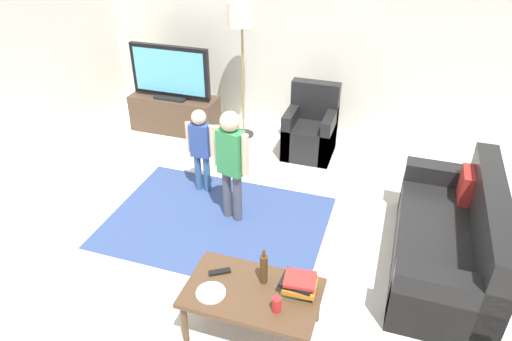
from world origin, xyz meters
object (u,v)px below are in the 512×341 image
floor_lamp (242,22)px  bottle (264,269)px  tv_stand (175,114)px  child_near_tv (201,144)px  tv (170,73)px  tv_remote (220,272)px  book_stack (299,284)px  child_center (231,157)px  soda_can (277,304)px  plate (211,293)px  couch (454,243)px  coffee_table (252,296)px  armchair (311,131)px

floor_lamp → bottle: size_ratio=5.79×
floor_lamp → bottle: 3.39m
tv_stand → child_near_tv: bearing=-52.5°
tv → tv_remote: tv is taller
tv_stand → tv_remote: 3.41m
tv → book_stack: bearing=-49.0°
floor_lamp → child_center: bearing=-73.9°
child_near_tv → soda_can: size_ratio=8.21×
child_near_tv → soda_can: bearing=-52.7°
tv → child_near_tv: (0.98, -1.25, -0.26)m
tv_stand → plate: bearing=-58.9°
couch → plate: 2.19m
tv_stand → tv_remote: size_ratio=7.06×
child_near_tv → soda_can: 2.28m
floor_lamp → soda_can: floor_lamp is taller
tv_stand → tv: size_ratio=1.09×
tv_stand → child_near_tv: 1.64m
floor_lamp → coffee_table: bearing=-69.2°
floor_lamp → tv_remote: (0.88, -3.01, -1.11)m
armchair → book_stack: bearing=-79.4°
armchair → soda_can: bearing=-82.0°
armchair → book_stack: armchair is taller
couch → child_center: child_center is taller
tv_stand → tv_remote: (1.84, -2.86, 0.19)m
floor_lamp → coffee_table: floor_lamp is taller
armchair → coffee_table: (0.21, -2.92, 0.07)m
couch → child_near_tv: child_near_tv is taller
armchair → coffee_table: 2.93m
book_stack → floor_lamp: bearing=116.6°
tv_stand → book_stack: book_stack is taller
tv → coffee_table: tv is taller
child_near_tv → coffee_table: child_near_tv is taller
soda_can → armchair: bearing=98.0°
couch → plate: couch is taller
soda_can → coffee_table: bearing=151.4°
armchair → coffee_table: size_ratio=0.90×
coffee_table → bottle: bottle is taller
floor_lamp → child_center: floor_lamp is taller
soda_can → child_near_tv: bearing=127.3°
armchair → child_center: child_center is taller
tv_remote → plate: (0.02, -0.22, -0.00)m
couch → tv_remote: couch is taller
tv → armchair: bearing=-0.5°
couch → soda_can: couch is taller
coffee_table → child_near_tv: bearing=124.5°
tv_remote → plate: bearing=-117.0°
floor_lamp → plate: 3.54m
armchair → soda_can: (0.43, -3.04, 0.18)m
couch → child_near_tv: bearing=169.7°
tv_stand → child_center: child_center is taller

